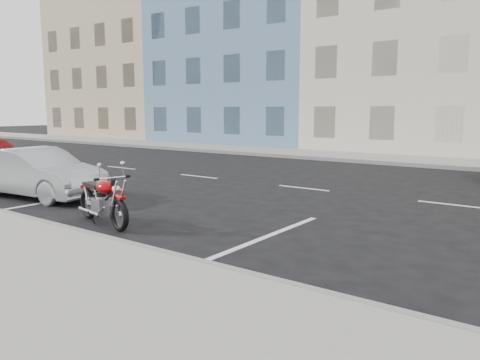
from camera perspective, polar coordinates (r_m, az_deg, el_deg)
The scene contains 9 objects.
ground at distance 12.70m, azimuth 15.69°, elevation -1.86°, with size 120.00×120.00×0.00m, color black.
sidewalk_far at distance 22.57m, azimuth 11.75°, elevation 2.91°, with size 80.00×3.40×0.15m, color gray.
curb_near at distance 10.72m, azimuth -26.37°, elevation -3.89°, with size 80.00×0.12×0.16m, color gray.
curb_far at distance 21.04m, azimuth 9.80°, elevation 2.58°, with size 80.00×0.12×0.16m, color gray.
bldg_far_west at distance 41.50m, azimuth -11.11°, elevation 13.62°, with size 12.00×12.00×12.00m, color tan.
bldg_blue at distance 33.78m, azimuth 3.31°, elevation 15.81°, with size 12.00×12.00×13.00m, color #5D7FA2.
bldg_cream at distance 28.94m, azimuth 24.32°, elevation 14.82°, with size 12.00×12.00×11.50m, color beige.
motorcycle at distance 8.84m, azimuth -14.47°, elevation -3.27°, with size 1.96×0.75×0.99m.
sedan_silver at distance 12.97m, azimuth -23.36°, elevation 0.79°, with size 1.34×3.83×1.26m, color #A4A7AC.
Camera 1 is at (4.39, -11.70, 2.23)m, focal length 35.00 mm.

